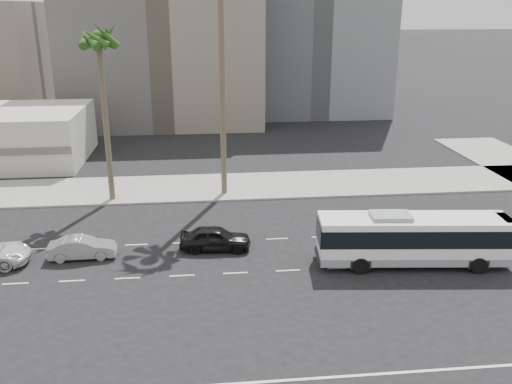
{
  "coord_description": "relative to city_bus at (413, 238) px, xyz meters",
  "views": [
    {
      "loc": [
        -7.68,
        -27.41,
        14.23
      ],
      "look_at": [
        -4.42,
        4.0,
        3.44
      ],
      "focal_mm": 37.96,
      "sensor_mm": 36.0,
      "label": 1
    }
  ],
  "objects": [
    {
      "name": "midrise_beige_west",
      "position": [
        -16.31,
        44.88,
        7.35
      ],
      "size": [
        24.0,
        18.0,
        18.0
      ],
      "primitive_type": "cube",
      "color": "#5D5853",
      "rests_on": "ground"
    },
    {
      "name": "ground",
      "position": [
        -4.31,
        -0.12,
        -1.65
      ],
      "size": [
        700.0,
        700.0,
        0.0
      ],
      "primitive_type": "plane",
      "color": "black",
      "rests_on": "ground"
    },
    {
      "name": "car_b",
      "position": [
        -19.27,
        2.83,
        -1.0
      ],
      "size": [
        1.54,
        4.01,
        1.3
      ],
      "primitive_type": "imported",
      "rotation": [
        0.0,
        0.0,
        1.61
      ],
      "color": "gray",
      "rests_on": "ground"
    },
    {
      "name": "car_a",
      "position": [
        -11.33,
        3.23,
        -0.91
      ],
      "size": [
        2.12,
        4.49,
        1.49
      ],
      "primitive_type": "imported",
      "rotation": [
        0.0,
        0.0,
        1.49
      ],
      "color": "black",
      "rests_on": "ground"
    },
    {
      "name": "midrise_gray_center",
      "position": [
        3.69,
        51.88,
        11.35
      ],
      "size": [
        20.0,
        20.0,
        26.0
      ],
      "primitive_type": "cube",
      "color": "#535559",
      "rests_on": "ground"
    },
    {
      "name": "city_bus",
      "position": [
        0.0,
        0.0,
        0.0
      ],
      "size": [
        11.14,
        3.5,
        3.14
      ],
      "rotation": [
        0.0,
        0.0,
        -0.1
      ],
      "color": "white",
      "rests_on": "ground"
    },
    {
      "name": "sidewalk_north",
      "position": [
        -4.31,
        15.38,
        -1.58
      ],
      "size": [
        120.0,
        7.0,
        0.15
      ],
      "primitive_type": "cube",
      "color": "gray",
      "rests_on": "ground"
    },
    {
      "name": "palm_mid",
      "position": [
        -19.0,
        13.07,
        10.29
      ],
      "size": [
        4.29,
        4.29,
        13.28
      ],
      "rotation": [
        0.0,
        0.0,
        -0.12
      ],
      "color": "brown",
      "rests_on": "ground"
    }
  ]
}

